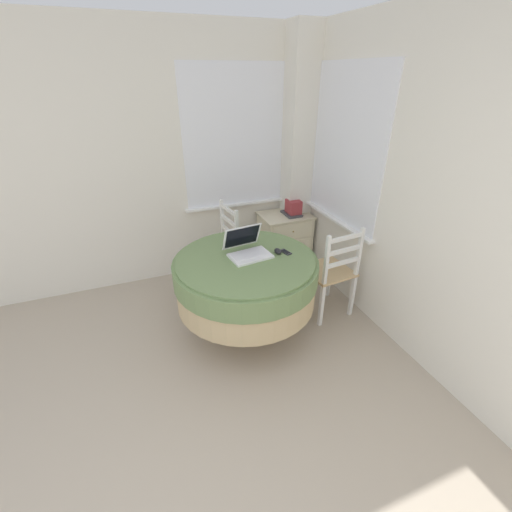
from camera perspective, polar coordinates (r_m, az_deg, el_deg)
The scene contains 10 objects.
corner_room_shell at distance 2.81m, azimuth 1.58°, elevation 11.26°, with size 4.56×4.95×2.55m.
round_dining_table at distance 2.85m, azimuth -1.71°, elevation -3.56°, with size 1.18×1.18×0.78m.
laptop at distance 2.80m, azimuth -1.46°, elevation 1.18°, with size 0.36×0.34×0.23m.
computer_mouse at distance 2.83m, azimuth 3.67°, elevation 0.81°, with size 0.05×0.08×0.04m.
cell_phone at distance 2.86m, azimuth 4.96°, elevation 0.67°, with size 0.07×0.12×0.01m.
dining_chair_near_back_window at distance 3.63m, azimuth -6.29°, elevation 1.11°, with size 0.46×0.46×0.92m.
dining_chair_near_right_window at distance 3.27m, azimuth 12.35°, elevation -2.70°, with size 0.45×0.45×0.92m.
corner_cabinet at distance 4.12m, azimuth 4.74°, elevation 2.70°, with size 0.58×0.45×0.65m.
storage_box at distance 3.97m, azimuth 6.25°, elevation 8.03°, with size 0.14×0.17×0.17m.
book_on_cabinet at distance 4.00m, azimuth 5.95°, elevation 7.04°, with size 0.17×0.24×0.02m.
Camera 1 is at (0.31, -0.49, 2.10)m, focal length 24.00 mm.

